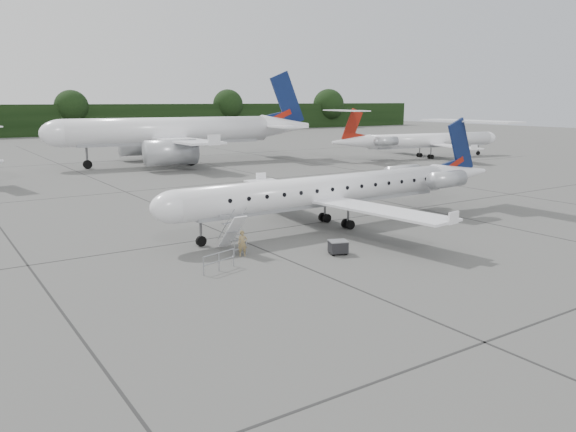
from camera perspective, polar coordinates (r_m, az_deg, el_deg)
ground at (r=35.91m, az=9.92°, el=-3.02°), size 320.00×320.00×0.00m
treeline at (r=156.99m, az=-25.13°, el=8.76°), size 260.00×4.00×8.00m
main_regional_jet at (r=40.08m, az=3.82°, el=4.10°), size 29.26×21.15×7.47m
airstair at (r=34.01m, az=-5.69°, el=-1.69°), size 0.86×2.21×2.34m
passenger at (r=33.04m, az=-4.64°, el=-2.79°), size 0.66×0.57×1.54m
safety_railing at (r=30.40m, az=-7.03°, el=-4.65°), size 2.13×0.70×1.00m
baggage_cart at (r=33.52m, az=5.11°, el=-3.15°), size 1.26×1.14×0.90m
bg_narrowbody at (r=82.09m, az=-11.85°, el=9.77°), size 39.16×29.80×13.25m
bg_regional_right at (r=92.72m, az=14.38°, el=8.14°), size 32.50×25.62×7.75m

